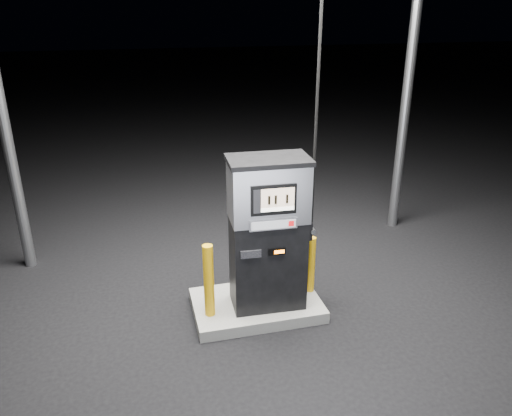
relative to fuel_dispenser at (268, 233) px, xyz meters
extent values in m
plane|color=black|center=(-0.12, 0.08, -1.13)|extent=(80.00, 80.00, 0.00)
cube|color=slate|center=(-0.12, 0.08, -1.05)|extent=(1.60, 1.00, 0.15)
cylinder|color=gray|center=(-3.12, 2.08, 1.12)|extent=(0.16, 0.16, 4.50)
cylinder|color=gray|center=(2.88, 2.08, 1.12)|extent=(0.16, 0.16, 4.50)
cube|color=black|center=(0.00, 0.00, -0.40)|extent=(0.90, 0.55, 1.15)
cube|color=#AFAFB6|center=(0.00, 0.00, 0.52)|extent=(0.92, 0.56, 0.69)
cube|color=black|center=(0.00, 0.00, 0.90)|extent=(0.96, 0.60, 0.06)
cube|color=black|center=(-0.02, -0.26, 0.52)|extent=(0.52, 0.05, 0.35)
cube|color=tan|center=(0.03, -0.28, 0.55)|extent=(0.38, 0.02, 0.22)
cube|color=white|center=(0.03, -0.28, 0.41)|extent=(0.38, 0.02, 0.05)
cube|color=#AFAFB6|center=(-0.02, -0.26, 0.22)|extent=(0.55, 0.05, 0.13)
cube|color=#929599|center=(-0.02, -0.28, 0.22)|extent=(0.51, 0.03, 0.10)
cube|color=#B30B0F|center=(0.19, -0.29, 0.22)|extent=(0.06, 0.01, 0.06)
cube|color=black|center=(0.03, -0.26, -0.13)|extent=(0.20, 0.03, 0.08)
cube|color=orange|center=(0.06, -0.28, -0.13)|extent=(0.12, 0.01, 0.04)
cube|color=black|center=(-0.27, -0.25, -0.13)|extent=(0.24, 0.03, 0.09)
cube|color=black|center=(0.48, -0.02, -0.01)|extent=(0.10, 0.17, 0.23)
cylinder|color=gray|center=(0.54, -0.02, -0.01)|extent=(0.07, 0.21, 0.06)
cylinder|color=black|center=(0.52, -0.07, 1.54)|extent=(0.03, 0.03, 2.86)
cylinder|color=#E1A30C|center=(-0.75, -0.07, -0.51)|extent=(0.15, 0.15, 0.93)
cylinder|color=#E1A30C|center=(0.62, 0.14, -0.59)|extent=(0.14, 0.14, 0.77)
camera|label=1|loc=(-1.46, -5.17, 2.54)|focal=35.00mm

